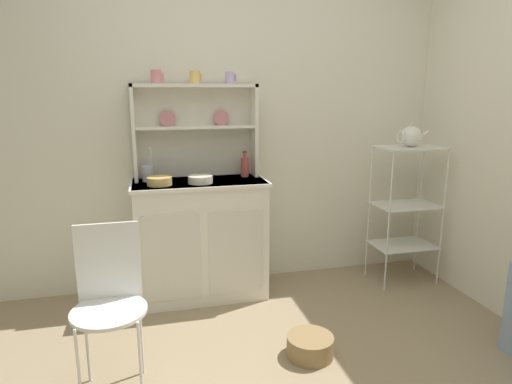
# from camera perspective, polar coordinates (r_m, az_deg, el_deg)

# --- Properties ---
(wall_back) EXTENTS (3.84, 0.05, 2.50)m
(wall_back) POSITION_cam_1_polar(r_m,az_deg,el_deg) (3.34, -2.91, 9.07)
(wall_back) COLOR silver
(wall_back) RESTS_ON ground
(hutch_cabinet) EXTENTS (0.94, 0.45, 0.86)m
(hutch_cabinet) POSITION_cam_1_polar(r_m,az_deg,el_deg) (3.20, -7.21, -5.95)
(hutch_cabinet) COLOR white
(hutch_cabinet) RESTS_ON ground
(hutch_shelf_unit) EXTENTS (0.88, 0.18, 0.67)m
(hutch_shelf_unit) POSITION_cam_1_polar(r_m,az_deg,el_deg) (3.20, -7.97, 8.83)
(hutch_shelf_unit) COLOR silver
(hutch_shelf_unit) RESTS_ON hutch_cabinet
(bakers_rack) EXTENTS (0.47, 0.32, 1.07)m
(bakers_rack) POSITION_cam_1_polar(r_m,az_deg,el_deg) (3.56, 19.02, -0.85)
(bakers_rack) COLOR silver
(bakers_rack) RESTS_ON ground
(wire_chair) EXTENTS (0.36, 0.36, 0.85)m
(wire_chair) POSITION_cam_1_polar(r_m,az_deg,el_deg) (2.30, -18.66, -12.41)
(wire_chair) COLOR white
(wire_chair) RESTS_ON ground
(floor_basket) EXTENTS (0.27, 0.27, 0.12)m
(floor_basket) POSITION_cam_1_polar(r_m,az_deg,el_deg) (2.66, 7.07, -19.33)
(floor_basket) COLOR #93754C
(floor_basket) RESTS_ON ground
(cup_rose_0) EXTENTS (0.09, 0.07, 0.09)m
(cup_rose_0) POSITION_cam_1_polar(r_m,az_deg,el_deg) (3.14, -12.87, 14.47)
(cup_rose_0) COLOR #D17A84
(cup_rose_0) RESTS_ON hutch_shelf_unit
(cup_gold_1) EXTENTS (0.09, 0.07, 0.09)m
(cup_gold_1) POSITION_cam_1_polar(r_m,az_deg,el_deg) (3.15, -7.97, 14.61)
(cup_gold_1) COLOR #DBB760
(cup_gold_1) RESTS_ON hutch_shelf_unit
(cup_lilac_2) EXTENTS (0.08, 0.06, 0.08)m
(cup_lilac_2) POSITION_cam_1_polar(r_m,az_deg,el_deg) (3.19, -3.42, 14.66)
(cup_lilac_2) COLOR #B79ECC
(cup_lilac_2) RESTS_ON hutch_shelf_unit
(bowl_mixing_large) EXTENTS (0.17, 0.17, 0.06)m
(bowl_mixing_large) POSITION_cam_1_polar(r_m,az_deg,el_deg) (3.00, -12.49, 1.41)
(bowl_mixing_large) COLOR #DBB760
(bowl_mixing_large) RESTS_ON hutch_cabinet
(bowl_floral_medium) EXTENTS (0.17, 0.17, 0.05)m
(bowl_floral_medium) POSITION_cam_1_polar(r_m,az_deg,el_deg) (3.01, -7.28, 1.64)
(bowl_floral_medium) COLOR silver
(bowl_floral_medium) RESTS_ON hutch_cabinet
(jam_bottle) EXTENTS (0.06, 0.06, 0.19)m
(jam_bottle) POSITION_cam_1_polar(r_m,az_deg,el_deg) (3.22, -1.48, 3.38)
(jam_bottle) COLOR #B74C47
(jam_bottle) RESTS_ON hutch_cabinet
(utensil_jar) EXTENTS (0.08, 0.08, 0.23)m
(utensil_jar) POSITION_cam_1_polar(r_m,az_deg,el_deg) (3.14, -13.92, 2.41)
(utensil_jar) COLOR #B2B7C6
(utensil_jar) RESTS_ON hutch_cabinet
(porcelain_teapot) EXTENTS (0.25, 0.15, 0.18)m
(porcelain_teapot) POSITION_cam_1_polar(r_m,az_deg,el_deg) (3.48, 19.57, 6.86)
(porcelain_teapot) COLOR white
(porcelain_teapot) RESTS_ON bakers_rack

